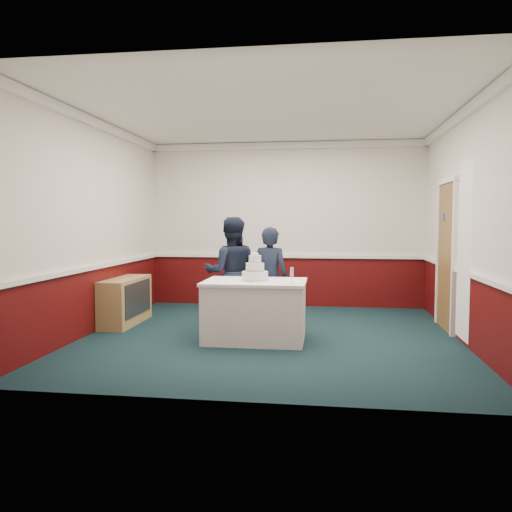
# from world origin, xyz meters

# --- Properties ---
(ground) EXTENTS (5.00, 5.00, 0.00)m
(ground) POSITION_xyz_m (0.00, 0.00, 0.00)
(ground) COLOR #132E30
(ground) RESTS_ON ground
(room_shell) EXTENTS (5.00, 5.00, 3.00)m
(room_shell) POSITION_xyz_m (0.08, 0.61, 1.97)
(room_shell) COLOR silver
(room_shell) RESTS_ON ground
(sideboard) EXTENTS (0.41, 1.20, 0.70)m
(sideboard) POSITION_xyz_m (-2.28, 0.51, 0.35)
(sideboard) COLOR #9C7F4C
(sideboard) RESTS_ON ground
(cake_table) EXTENTS (1.32, 0.92, 0.79)m
(cake_table) POSITION_xyz_m (-0.17, -0.26, 0.40)
(cake_table) COLOR white
(cake_table) RESTS_ON ground
(wedding_cake) EXTENTS (0.35, 0.35, 0.36)m
(wedding_cake) POSITION_xyz_m (-0.17, -0.26, 0.90)
(wedding_cake) COLOR white
(wedding_cake) RESTS_ON cake_table
(cake_knife) EXTENTS (0.05, 0.22, 0.00)m
(cake_knife) POSITION_xyz_m (-0.20, -0.46, 0.79)
(cake_knife) COLOR silver
(cake_knife) RESTS_ON cake_table
(champagne_flute) EXTENTS (0.05, 0.05, 0.21)m
(champagne_flute) POSITION_xyz_m (0.33, -0.54, 0.93)
(champagne_flute) COLOR silver
(champagne_flute) RESTS_ON cake_table
(person_man) EXTENTS (0.89, 0.75, 1.62)m
(person_man) POSITION_xyz_m (-0.63, 0.47, 0.81)
(person_man) COLOR black
(person_man) RESTS_ON ground
(person_woman) EXTENTS (0.60, 0.46, 1.49)m
(person_woman) POSITION_xyz_m (-0.05, 0.38, 0.74)
(person_woman) COLOR black
(person_woman) RESTS_ON ground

